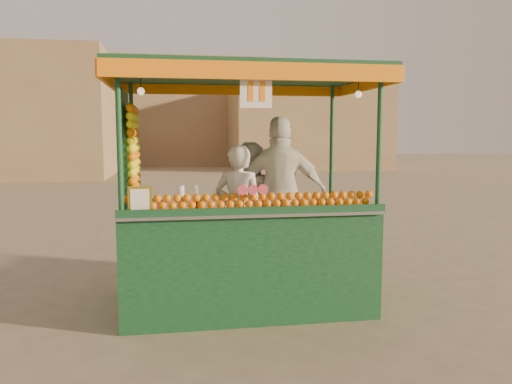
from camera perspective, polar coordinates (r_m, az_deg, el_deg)
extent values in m
plane|color=#6E614F|center=(6.10, 0.87, -12.88)|extent=(90.00, 90.00, 0.00)
cube|color=#8E7A51|center=(26.89, -27.00, 7.89)|extent=(10.00, 6.00, 6.00)
cube|color=#8E7A51|center=(30.74, 5.70, 7.37)|extent=(9.00, 6.00, 5.00)
cube|color=#8E7A51|center=(35.71, -11.18, 8.76)|extent=(14.00, 7.00, 7.00)
cube|color=#0E341C|center=(6.24, -1.37, -10.89)|extent=(2.80, 1.72, 0.32)
cylinder|color=black|center=(6.17, -10.48, -10.88)|extent=(0.39, 0.11, 0.39)
cylinder|color=black|center=(6.43, 7.35, -10.11)|extent=(0.39, 0.11, 0.39)
cube|color=#0E341C|center=(5.41, -0.32, -7.10)|extent=(2.80, 0.32, 0.86)
cube|color=#0E341C|center=(6.14, -13.10, -5.61)|extent=(0.32, 1.40, 0.86)
cube|color=#0E341C|center=(6.47, 9.44, -4.91)|extent=(0.32, 1.40, 0.86)
cube|color=#B2B2B7|center=(5.35, -0.38, -2.36)|extent=(2.80, 0.50, 0.03)
cylinder|color=#0E341C|center=(5.11, -15.28, 5.30)|extent=(0.05, 0.05, 1.51)
cylinder|color=#0E341C|center=(5.53, 13.82, 5.42)|extent=(0.05, 0.05, 1.51)
cylinder|color=#0E341C|center=(6.72, -13.91, 5.58)|extent=(0.05, 0.05, 1.51)
cylinder|color=#0E341C|center=(7.05, 8.60, 5.73)|extent=(0.05, 0.05, 1.51)
cube|color=#0E341C|center=(5.99, -1.44, 13.31)|extent=(3.02, 1.94, 0.09)
cube|color=orange|center=(5.03, 0.16, 13.63)|extent=(3.02, 0.04, 0.17)
cube|color=orange|center=(6.94, -2.58, 11.66)|extent=(3.02, 0.04, 0.17)
cube|color=orange|center=(5.96, -16.29, 12.26)|extent=(0.04, 1.94, 0.17)
cube|color=orange|center=(6.37, 12.43, 11.98)|extent=(0.04, 1.94, 0.17)
cylinder|color=#D34050|center=(5.18, -0.37, 0.28)|extent=(0.11, 0.03, 0.11)
cube|color=gold|center=(5.14, -13.06, -1.03)|extent=(0.24, 0.02, 0.30)
cube|color=white|center=(5.09, 0.00, 11.35)|extent=(0.32, 0.02, 0.32)
sphere|color=#FFE5B2|center=(5.18, -12.96, 11.10)|extent=(0.08, 0.08, 0.08)
sphere|color=#FFE5B2|center=(5.54, 11.56, 10.83)|extent=(0.08, 0.08, 0.08)
imported|color=silver|center=(5.96, -1.96, -2.25)|extent=(0.68, 0.55, 1.59)
imported|color=silver|center=(6.44, -0.93, -1.49)|extent=(0.94, 0.83, 1.61)
imported|color=silver|center=(6.25, 2.88, -0.26)|extent=(1.19, 0.65, 1.93)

